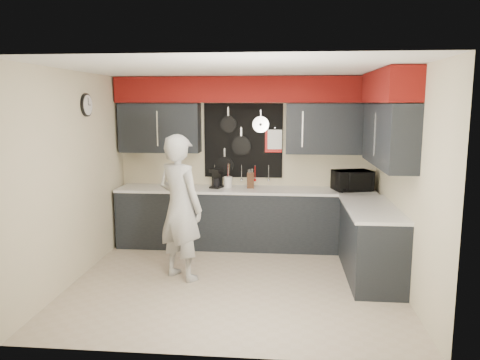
# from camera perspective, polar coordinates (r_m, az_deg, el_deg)

# --- Properties ---
(ground) EXTENTS (4.00, 4.00, 0.00)m
(ground) POSITION_cam_1_polar(r_m,az_deg,el_deg) (5.97, -0.58, -12.30)
(ground) COLOR #B4A38C
(ground) RESTS_ON ground
(back_wall_assembly) EXTENTS (4.00, 0.36, 2.60)m
(back_wall_assembly) POSITION_cam_1_polar(r_m,az_deg,el_deg) (7.15, 0.80, 7.80)
(back_wall_assembly) COLOR beige
(back_wall_assembly) RESTS_ON ground
(right_wall_assembly) EXTENTS (0.36, 3.50, 2.60)m
(right_wall_assembly) POSITION_cam_1_polar(r_m,az_deg,el_deg) (5.93, 17.89, 6.38)
(right_wall_assembly) COLOR beige
(right_wall_assembly) RESTS_ON ground
(left_wall_assembly) EXTENTS (0.05, 3.50, 2.60)m
(left_wall_assembly) POSITION_cam_1_polar(r_m,az_deg,el_deg) (6.16, -19.36, 0.71)
(left_wall_assembly) COLOR beige
(left_wall_assembly) RESTS_ON ground
(base_cabinets) EXTENTS (3.95, 2.20, 0.92)m
(base_cabinets) POSITION_cam_1_polar(r_m,az_deg,el_deg) (6.88, 4.47, -5.38)
(base_cabinets) COLOR black
(base_cabinets) RESTS_ON ground
(microwave) EXTENTS (0.62, 0.51, 0.30)m
(microwave) POSITION_cam_1_polar(r_m,az_deg,el_deg) (7.13, 13.50, -0.05)
(microwave) COLOR black
(microwave) RESTS_ON base_cabinets
(knife_block) EXTENTS (0.11, 0.11, 0.24)m
(knife_block) POSITION_cam_1_polar(r_m,az_deg,el_deg) (7.14, 1.29, -0.05)
(knife_block) COLOR #351B11
(knife_block) RESTS_ON base_cabinets
(utensil_crock) EXTENTS (0.13, 0.13, 0.17)m
(utensil_crock) POSITION_cam_1_polar(r_m,az_deg,el_deg) (7.20, -1.47, -0.24)
(utensil_crock) COLOR white
(utensil_crock) RESTS_ON base_cabinets
(coffee_maker) EXTENTS (0.21, 0.24, 0.29)m
(coffee_maker) POSITION_cam_1_polar(r_m,az_deg,el_deg) (7.17, -2.85, 0.26)
(coffee_maker) COLOR black
(coffee_maker) RESTS_ON base_cabinets
(person) EXTENTS (0.80, 0.73, 1.83)m
(person) POSITION_cam_1_polar(r_m,az_deg,el_deg) (5.89, -7.32, -3.35)
(person) COLOR #B5B5B2
(person) RESTS_ON ground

